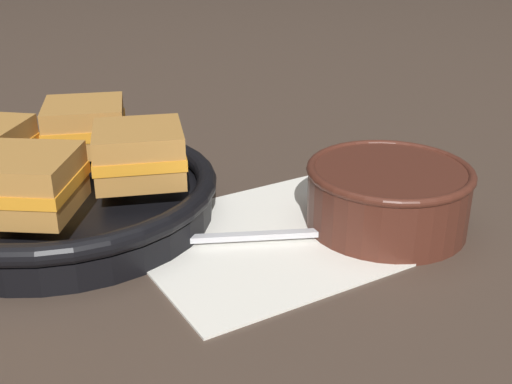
{
  "coord_description": "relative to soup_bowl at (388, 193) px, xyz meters",
  "views": [
    {
      "loc": [
        -0.34,
        -0.37,
        0.26
      ],
      "look_at": [
        0.0,
        0.02,
        0.03
      ],
      "focal_mm": 45.0,
      "sensor_mm": 36.0,
      "label": 1
    }
  ],
  "objects": [
    {
      "name": "skillet",
      "position": [
        -0.2,
        0.2,
        -0.01
      ],
      "size": [
        0.27,
        0.27,
        0.04
      ],
      "color": "black",
      "rests_on": "ground_plane"
    },
    {
      "name": "napkin",
      "position": [
        -0.09,
        0.05,
        -0.03
      ],
      "size": [
        0.26,
        0.23,
        0.0
      ],
      "color": "white",
      "rests_on": "ground_plane"
    },
    {
      "name": "sandwich_far_right",
      "position": [
        -0.15,
        0.25,
        0.03
      ],
      "size": [
        0.1,
        0.11,
        0.05
      ],
      "rotation": [
        0.0,
        0.0,
        8.89
      ],
      "color": "#B27A38",
      "rests_on": "skillet"
    },
    {
      "name": "spoon",
      "position": [
        -0.05,
        0.01,
        -0.02
      ],
      "size": [
        0.16,
        0.12,
        0.01
      ],
      "rotation": [
        0.0,
        0.0,
        -0.61
      ],
      "color": "silver",
      "rests_on": "napkin"
    },
    {
      "name": "soup_bowl",
      "position": [
        0.0,
        0.0,
        0.0
      ],
      "size": [
        0.14,
        0.14,
        0.06
      ],
      "color": "#4C2319",
      "rests_on": "ground_plane"
    },
    {
      "name": "ground_plane",
      "position": [
        -0.08,
        0.06,
        -0.03
      ],
      "size": [
        4.0,
        4.0,
        0.0
      ],
      "primitive_type": "plane",
      "color": "#47382D"
    },
    {
      "name": "sandwich_far_left",
      "position": [
        -0.15,
        0.15,
        0.03
      ],
      "size": [
        0.1,
        0.1,
        0.05
      ],
      "rotation": [
        0.0,
        0.0,
        7.33
      ],
      "color": "#B27A38",
      "rests_on": "skillet"
    },
    {
      "name": "sandwich_near_right",
      "position": [
        -0.26,
        0.15,
        0.03
      ],
      "size": [
        0.11,
        0.11,
        0.05
      ],
      "rotation": [
        0.0,
        0.0,
        5.49
      ],
      "color": "#B27A38",
      "rests_on": "skillet"
    }
  ]
}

